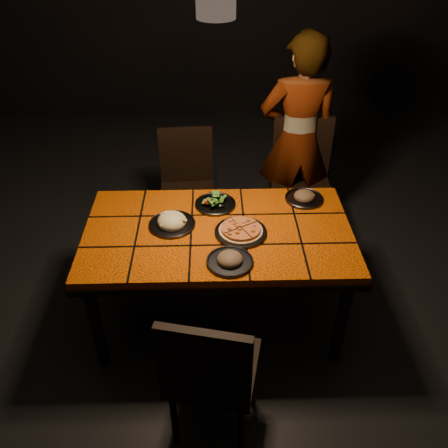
{
  "coord_description": "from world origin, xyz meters",
  "views": [
    {
      "loc": [
        -0.03,
        -2.27,
        2.45
      ],
      "look_at": [
        0.03,
        -0.04,
        0.82
      ],
      "focal_mm": 38.0,
      "sensor_mm": 36.0,
      "label": 1
    }
  ],
  "objects_px": {
    "plate_pasta": "(172,222)",
    "diner": "(298,140)",
    "plate_pizza": "(241,231)",
    "chair_far_right": "(301,174)",
    "chair_near": "(210,372)",
    "dining_table": "(218,240)",
    "chair_far_left": "(187,180)"
  },
  "relations": [
    {
      "from": "plate_pizza",
      "to": "plate_pasta",
      "type": "xyz_separation_m",
      "value": [
        -0.41,
        0.09,
        0.01
      ]
    },
    {
      "from": "plate_pizza",
      "to": "diner",
      "type": "bearing_deg",
      "value": 65.25
    },
    {
      "from": "plate_pizza",
      "to": "plate_pasta",
      "type": "bearing_deg",
      "value": 167.62
    },
    {
      "from": "dining_table",
      "to": "chair_near",
      "type": "bearing_deg",
      "value": -93.71
    },
    {
      "from": "chair_far_right",
      "to": "chair_near",
      "type": "bearing_deg",
      "value": -108.78
    },
    {
      "from": "chair_near",
      "to": "plate_pizza",
      "type": "height_order",
      "value": "chair_near"
    },
    {
      "from": "chair_far_left",
      "to": "chair_far_right",
      "type": "bearing_deg",
      "value": -4.21
    },
    {
      "from": "chair_near",
      "to": "plate_pasta",
      "type": "relative_size",
      "value": 3.34
    },
    {
      "from": "dining_table",
      "to": "chair_far_right",
      "type": "bearing_deg",
      "value": 54.44
    },
    {
      "from": "chair_near",
      "to": "diner",
      "type": "height_order",
      "value": "diner"
    },
    {
      "from": "chair_far_right",
      "to": "plate_pasta",
      "type": "relative_size",
      "value": 3.57
    },
    {
      "from": "diner",
      "to": "chair_near",
      "type": "bearing_deg",
      "value": 68.81
    },
    {
      "from": "plate_pasta",
      "to": "diner",
      "type": "bearing_deg",
      "value": 47.47
    },
    {
      "from": "chair_near",
      "to": "chair_far_right",
      "type": "height_order",
      "value": "chair_far_right"
    },
    {
      "from": "dining_table",
      "to": "chair_far_right",
      "type": "relative_size",
      "value": 1.61
    },
    {
      "from": "chair_far_right",
      "to": "plate_pasta",
      "type": "distance_m",
      "value": 1.3
    },
    {
      "from": "plate_pizza",
      "to": "chair_far_right",
      "type": "bearing_deg",
      "value": 61.37
    },
    {
      "from": "chair_far_left",
      "to": "diner",
      "type": "bearing_deg",
      "value": 3.09
    },
    {
      "from": "diner",
      "to": "plate_pasta",
      "type": "height_order",
      "value": "diner"
    },
    {
      "from": "chair_near",
      "to": "dining_table",
      "type": "bearing_deg",
      "value": -81.2
    },
    {
      "from": "dining_table",
      "to": "chair_near",
      "type": "distance_m",
      "value": 0.87
    },
    {
      "from": "chair_far_left",
      "to": "plate_pasta",
      "type": "distance_m",
      "value": 0.94
    },
    {
      "from": "chair_far_right",
      "to": "diner",
      "type": "xyz_separation_m",
      "value": [
        -0.03,
        0.11,
        0.24
      ]
    },
    {
      "from": "dining_table",
      "to": "plate_pizza",
      "type": "xyz_separation_m",
      "value": [
        0.13,
        -0.04,
        0.1
      ]
    },
    {
      "from": "chair_near",
      "to": "chair_far_right",
      "type": "relative_size",
      "value": 0.94
    },
    {
      "from": "dining_table",
      "to": "diner",
      "type": "height_order",
      "value": "diner"
    },
    {
      "from": "chair_far_left",
      "to": "plate_pasta",
      "type": "height_order",
      "value": "chair_far_left"
    },
    {
      "from": "dining_table",
      "to": "plate_pasta",
      "type": "bearing_deg",
      "value": 170.18
    },
    {
      "from": "chair_far_right",
      "to": "diner",
      "type": "height_order",
      "value": "diner"
    },
    {
      "from": "chair_far_right",
      "to": "plate_pasta",
      "type": "bearing_deg",
      "value": -133.71
    },
    {
      "from": "chair_far_left",
      "to": "plate_pizza",
      "type": "xyz_separation_m",
      "value": [
        0.36,
        -0.99,
        0.24
      ]
    },
    {
      "from": "chair_far_left",
      "to": "chair_near",
      "type": "bearing_deg",
      "value": -87.31
    }
  ]
}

